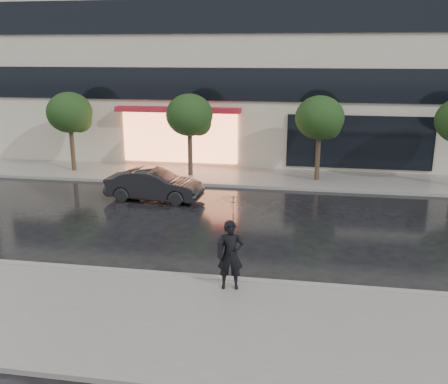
# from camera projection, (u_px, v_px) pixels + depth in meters

# --- Properties ---
(ground) EXTENTS (120.00, 120.00, 0.00)m
(ground) POSITION_uv_depth(u_px,v_px,m) (213.00, 266.00, 14.17)
(ground) COLOR black
(ground) RESTS_ON ground
(sidewalk_near) EXTENTS (60.00, 4.50, 0.12)m
(sidewalk_near) POSITION_uv_depth(u_px,v_px,m) (186.00, 323.00, 11.07)
(sidewalk_near) COLOR slate
(sidewalk_near) RESTS_ON ground
(sidewalk_far) EXTENTS (60.00, 3.50, 0.12)m
(sidewalk_far) POSITION_uv_depth(u_px,v_px,m) (253.00, 177.00, 23.88)
(sidewalk_far) COLOR slate
(sidewalk_far) RESTS_ON ground
(curb_near) EXTENTS (60.00, 0.25, 0.14)m
(curb_near) POSITION_uv_depth(u_px,v_px,m) (206.00, 279.00, 13.20)
(curb_near) COLOR gray
(curb_near) RESTS_ON ground
(curb_far) EXTENTS (60.00, 0.25, 0.14)m
(curb_far) POSITION_uv_depth(u_px,v_px,m) (248.00, 186.00, 22.22)
(curb_far) COLOR gray
(curb_far) RESTS_ON ground
(tree_far_west) EXTENTS (2.20, 2.20, 3.99)m
(tree_far_west) POSITION_uv_depth(u_px,v_px,m) (71.00, 114.00, 24.32)
(tree_far_west) COLOR #33261C
(tree_far_west) RESTS_ON ground
(tree_mid_west) EXTENTS (2.20, 2.20, 3.99)m
(tree_mid_west) POSITION_uv_depth(u_px,v_px,m) (191.00, 117.00, 23.36)
(tree_mid_west) COLOR #33261C
(tree_mid_west) RESTS_ON ground
(tree_mid_east) EXTENTS (2.20, 2.20, 3.99)m
(tree_mid_east) POSITION_uv_depth(u_px,v_px,m) (321.00, 119.00, 22.41)
(tree_mid_east) COLOR #33261C
(tree_mid_east) RESTS_ON ground
(parked_car) EXTENTS (3.99, 1.61, 1.29)m
(parked_car) POSITION_uv_depth(u_px,v_px,m) (154.00, 185.00, 20.26)
(parked_car) COLOR black
(parked_car) RESTS_ON ground
(pedestrian_with_umbrella) EXTENTS (1.04, 1.05, 2.43)m
(pedestrian_with_umbrella) POSITION_uv_depth(u_px,v_px,m) (232.00, 230.00, 12.18)
(pedestrian_with_umbrella) COLOR black
(pedestrian_with_umbrella) RESTS_ON sidewalk_near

